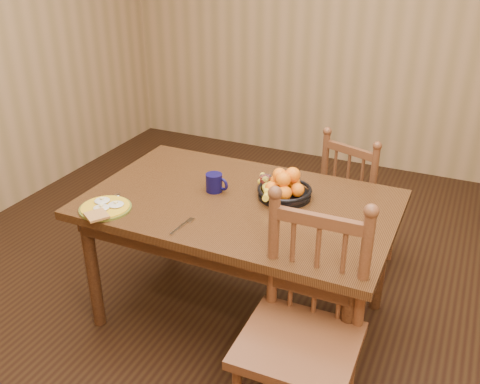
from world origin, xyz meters
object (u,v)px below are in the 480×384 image
at_px(fruit_bowl, 283,188).
at_px(coffee_mug, 215,183).
at_px(dining_table, 240,215).
at_px(chair_far, 357,202).
at_px(breakfast_plate, 105,208).
at_px(chair_near, 302,334).

bearing_deg(fruit_bowl, coffee_mug, -166.45).
distance_m(dining_table, chair_far, 0.96).
xyz_separation_m(breakfast_plate, fruit_bowl, (0.77, 0.51, 0.04)).
distance_m(chair_near, breakfast_plate, 1.17).
xyz_separation_m(chair_near, fruit_bowl, (-0.36, 0.71, 0.29)).
relative_size(chair_far, breakfast_plate, 3.01).
height_order(dining_table, chair_near, chair_near).
bearing_deg(chair_far, breakfast_plate, 68.53).
relative_size(dining_table, coffee_mug, 11.97).
relative_size(dining_table, fruit_bowl, 4.94).
xyz_separation_m(dining_table, coffee_mug, (-0.17, 0.04, 0.14)).
height_order(breakfast_plate, coffee_mug, coffee_mug).
bearing_deg(breakfast_plate, chair_far, 49.20).
distance_m(chair_far, fruit_bowl, 0.81).
xyz_separation_m(chair_near, coffee_mug, (-0.72, 0.62, 0.29)).
bearing_deg(breakfast_plate, dining_table, 33.18).
bearing_deg(chair_near, fruit_bowl, 115.74).
bearing_deg(chair_far, dining_table, 80.33).
bearing_deg(chair_near, chair_far, 92.87).
bearing_deg(dining_table, fruit_bowl, 34.63).
height_order(chair_far, breakfast_plate, chair_far).
bearing_deg(chair_near, breakfast_plate, 168.88).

